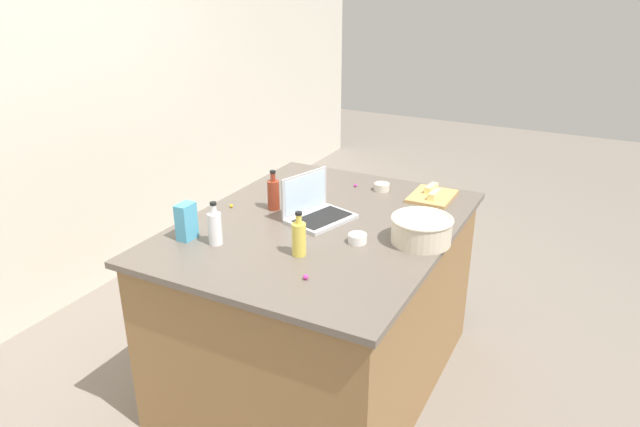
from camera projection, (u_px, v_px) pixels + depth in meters
name	position (u px, v px, depth m)	size (l,w,h in m)	color
ground_plane	(320.00, 375.00, 3.16)	(12.00, 12.00, 0.00)	slate
wall_back	(44.00, 104.00, 3.45)	(8.00, 0.10, 2.60)	beige
island_counter	(320.00, 303.00, 2.99)	(1.56, 1.23, 0.90)	olive
laptop	(316.00, 210.00, 2.85)	(0.36, 0.31, 0.22)	#B7B7BC
mixing_bowl_large	(422.00, 229.00, 2.59)	(0.28, 0.28, 0.12)	beige
bottle_oil	(299.00, 238.00, 2.47)	(0.06, 0.06, 0.20)	#DBC64C
bottle_soy	(273.00, 194.00, 2.95)	(0.06, 0.06, 0.21)	maroon
bottle_vinegar	(215.00, 227.00, 2.57)	(0.06, 0.06, 0.20)	white
cutting_board	(432.00, 196.00, 3.13)	(0.28, 0.22, 0.02)	tan
butter_stick_left	(434.00, 195.00, 3.07)	(0.11, 0.04, 0.04)	#F4E58C
butter_stick_right	(431.00, 188.00, 3.16)	(0.11, 0.04, 0.04)	#F4E58C
ramekin_small	(358.00, 238.00, 2.61)	(0.08, 0.08, 0.04)	white
ramekin_medium	(382.00, 187.00, 3.23)	(0.08, 0.08, 0.04)	beige
candy_bag	(186.00, 222.00, 2.62)	(0.09, 0.06, 0.17)	#4CA5CC
candy_0	(301.00, 175.00, 3.46)	(0.02, 0.02, 0.02)	red
candy_1	(323.00, 184.00, 3.30)	(0.02, 0.02, 0.02)	#CC3399
candy_2	(306.00, 277.00, 2.30)	(0.02, 0.02, 0.02)	#CC3399
candy_3	(356.00, 185.00, 3.28)	(0.02, 0.02, 0.02)	#CC3399
candy_4	(231.00, 206.00, 3.00)	(0.02, 0.02, 0.02)	yellow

